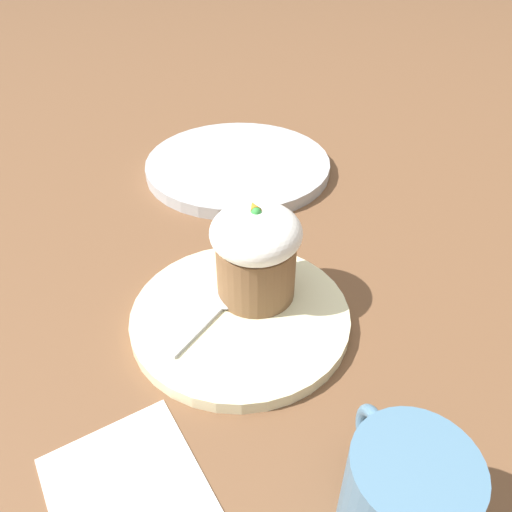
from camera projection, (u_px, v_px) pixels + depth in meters
The scene contains 7 objects.
ground_plane at pixel (240, 321), 0.51m from camera, with size 4.00×4.00×0.00m, color brown.
dessert_plate at pixel (240, 316), 0.51m from camera, with size 0.22×0.22×0.01m.
carrot_cake at pixel (256, 251), 0.49m from camera, with size 0.09×0.09×0.11m.
spoon at pixel (223, 302), 0.51m from camera, with size 0.10×0.10×0.01m.
coffee_cup at pixel (402, 501), 0.32m from camera, with size 0.11×0.08×0.10m.
side_plate at pixel (238, 165), 0.76m from camera, with size 0.28×0.28×0.02m.
paper_napkin at pixel (129, 494), 0.37m from camera, with size 0.16×0.14×0.00m.
Camera 1 is at (-0.36, 0.07, 0.37)m, focal length 35.00 mm.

